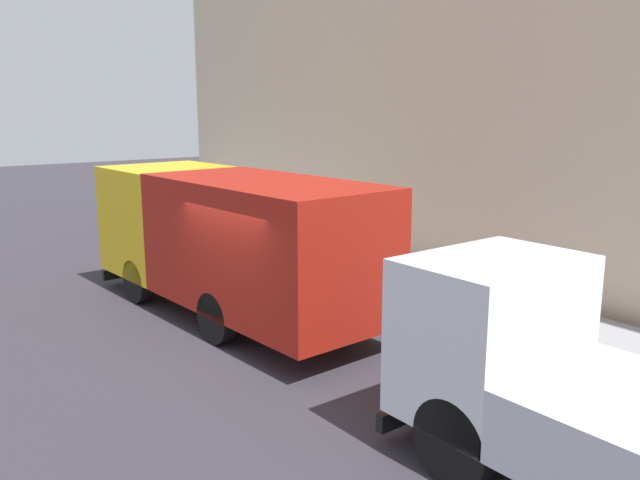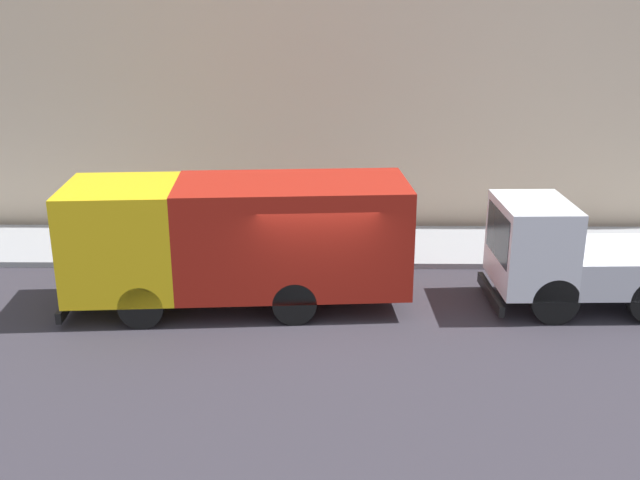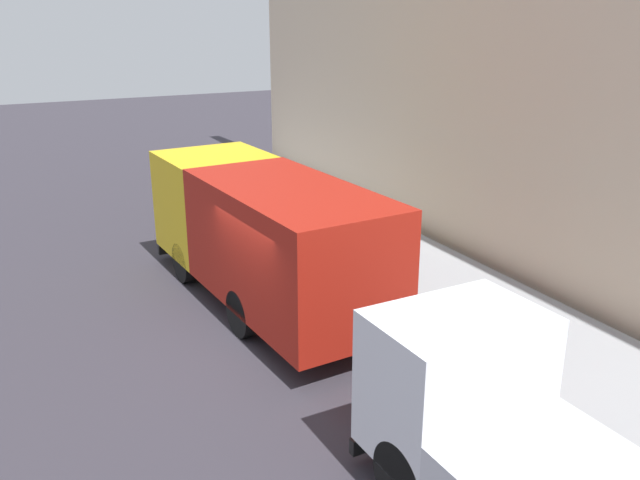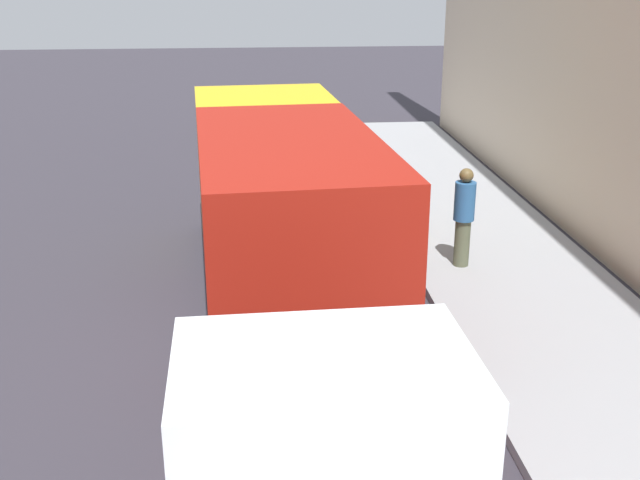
# 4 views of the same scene
# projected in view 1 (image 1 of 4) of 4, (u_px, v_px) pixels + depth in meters

# --- Properties ---
(ground) EXTENTS (80.00, 80.00, 0.00)m
(ground) POSITION_uv_depth(u_px,v_px,m) (246.00, 348.00, 11.47)
(ground) COLOR #312E36
(sidewalk) EXTENTS (3.22, 30.00, 0.15)m
(sidewalk) POSITION_uv_depth(u_px,v_px,m) (431.00, 299.00, 14.13)
(sidewalk) COLOR #94969B
(sidewalk) RESTS_ON ground
(building_facade) EXTENTS (0.50, 30.00, 12.05)m
(building_facade) POSITION_uv_depth(u_px,v_px,m) (509.00, 19.00, 14.13)
(building_facade) COLOR beige
(building_facade) RESTS_ON ground
(large_utility_truck) EXTENTS (2.94, 7.68, 2.86)m
(large_utility_truck) POSITION_uv_depth(u_px,v_px,m) (229.00, 236.00, 12.96)
(large_utility_truck) COLOR yellow
(large_utility_truck) RESTS_ON ground
(small_flatbed_truck) EXTENTS (2.33, 4.98, 2.43)m
(small_flatbed_truck) POSITION_uv_depth(u_px,v_px,m) (575.00, 391.00, 7.07)
(small_flatbed_truck) COLOR silver
(small_flatbed_truck) RESTS_ON ground
(pedestrian_walking) EXTENTS (0.41, 0.41, 1.72)m
(pedestrian_walking) POSITION_uv_depth(u_px,v_px,m) (332.00, 240.00, 15.45)
(pedestrian_walking) COLOR #4F553E
(pedestrian_walking) RESTS_ON sidewalk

